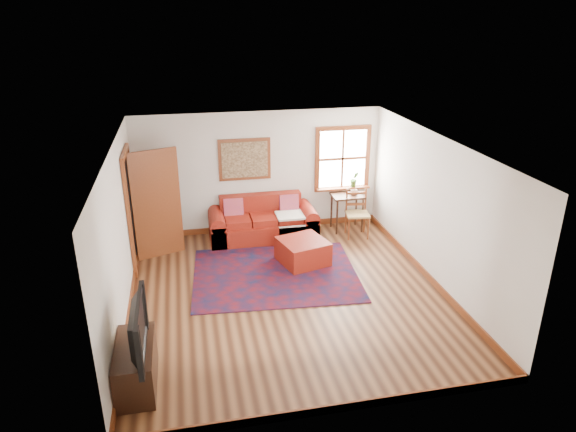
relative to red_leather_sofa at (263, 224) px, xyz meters
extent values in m
plane|color=#3E1F10|center=(0.01, -2.33, -0.28)|extent=(5.50, 5.50, 0.00)
cube|color=silver|center=(0.01, 0.42, 0.97)|extent=(5.00, 0.04, 2.50)
cube|color=silver|center=(0.01, -5.08, 0.97)|extent=(5.00, 0.04, 2.50)
cube|color=silver|center=(-2.49, -2.33, 0.97)|extent=(0.04, 5.50, 2.50)
cube|color=silver|center=(2.51, -2.33, 0.97)|extent=(0.04, 5.50, 2.50)
cube|color=white|center=(0.01, -2.33, 2.22)|extent=(5.00, 5.50, 0.04)
cube|color=brown|center=(0.01, 0.40, -0.22)|extent=(5.00, 0.03, 0.12)
cube|color=brown|center=(-2.47, -2.33, -0.22)|extent=(0.03, 5.50, 0.12)
cube|color=brown|center=(2.50, -2.33, -0.22)|extent=(0.03, 5.50, 0.12)
cube|color=white|center=(1.76, 0.40, 1.17)|extent=(1.00, 0.02, 1.20)
cube|color=brown|center=(1.76, 0.39, 1.82)|extent=(1.18, 0.06, 0.09)
cube|color=brown|center=(1.76, 0.39, 0.53)|extent=(1.18, 0.06, 0.09)
cube|color=brown|center=(1.22, 0.39, 1.17)|extent=(0.09, 0.06, 1.20)
cube|color=brown|center=(2.31, 0.39, 1.17)|extent=(0.09, 0.06, 1.20)
cube|color=brown|center=(1.76, 0.39, 1.17)|extent=(1.00, 0.04, 0.05)
cube|color=brown|center=(1.76, 0.32, 0.55)|extent=(1.15, 0.20, 0.04)
imported|color=#2F5B1F|center=(2.01, 0.30, 0.74)|extent=(0.18, 0.15, 0.33)
cube|color=black|center=(-2.48, -0.73, 0.75)|extent=(0.02, 0.90, 2.05)
cube|color=brown|center=(-2.45, -1.23, 0.75)|extent=(0.06, 0.09, 2.05)
cube|color=brown|center=(-2.45, -0.24, 0.75)|extent=(0.06, 0.09, 2.05)
cube|color=brown|center=(-2.45, -0.73, 1.82)|extent=(0.06, 1.08, 0.09)
cube|color=brown|center=(-2.02, -0.43, 0.75)|extent=(0.86, 0.35, 2.05)
cube|color=silver|center=(-2.02, -0.43, 0.85)|extent=(0.56, 0.22, 1.33)
cube|color=brown|center=(-0.29, 0.39, 1.27)|extent=(1.05, 0.04, 0.85)
cube|color=tan|center=(-0.29, 0.36, 1.27)|extent=(0.92, 0.03, 0.72)
cube|color=#540C14|center=(-0.05, -1.65, -0.27)|extent=(3.01, 2.49, 0.02)
cube|color=maroon|center=(0.00, -0.05, -0.09)|extent=(2.15, 0.89, 0.37)
cube|color=maroon|center=(0.00, 0.27, 0.33)|extent=(1.67, 0.24, 0.47)
cube|color=maroon|center=(-0.93, -0.05, -0.05)|extent=(0.30, 0.89, 0.47)
cube|color=maroon|center=(0.92, -0.05, -0.05)|extent=(0.30, 0.89, 0.47)
cube|color=#E65820|center=(-0.57, 0.11, 0.36)|extent=(0.39, 0.19, 0.41)
cube|color=#E65820|center=(0.57, 0.11, 0.36)|extent=(0.39, 0.19, 0.41)
cube|color=silver|center=(0.51, -0.22, 0.24)|extent=(0.54, 0.49, 0.04)
cube|color=maroon|center=(0.53, -1.30, -0.05)|extent=(0.97, 0.97, 0.45)
cube|color=#331B11|center=(1.79, 0.02, 0.48)|extent=(0.65, 0.49, 0.04)
cylinder|color=#331B11|center=(1.51, -0.18, 0.09)|extent=(0.04, 0.04, 0.74)
cylinder|color=#331B11|center=(2.06, -0.18, 0.09)|extent=(0.04, 0.04, 0.74)
cylinder|color=#331B11|center=(1.51, 0.23, 0.09)|extent=(0.04, 0.04, 0.74)
cylinder|color=#331B11|center=(2.06, 0.23, 0.09)|extent=(0.04, 0.04, 0.74)
cube|color=tan|center=(1.89, -0.35, 0.21)|extent=(0.51, 0.49, 0.04)
cylinder|color=brown|center=(1.67, -0.51, -0.05)|extent=(0.04, 0.04, 0.46)
cylinder|color=brown|center=(2.06, -0.56, -0.05)|extent=(0.04, 0.04, 0.46)
cylinder|color=brown|center=(1.72, -0.14, 0.21)|extent=(0.04, 0.04, 0.97)
cylinder|color=brown|center=(2.10, -0.19, 0.21)|extent=(0.04, 0.04, 0.97)
cube|color=brown|center=(1.91, -0.17, 0.47)|extent=(0.39, 0.08, 0.29)
cube|color=#331B11|center=(-2.24, -4.10, 0.00)|extent=(0.46, 1.02, 0.56)
imported|color=black|center=(-2.22, -4.22, 0.61)|extent=(0.15, 1.13, 0.65)
cylinder|color=silver|center=(-2.19, -3.73, 0.37)|extent=(0.12, 0.12, 0.18)
cylinder|color=#FFA53F|center=(-2.19, -3.73, 0.34)|extent=(0.07, 0.07, 0.12)
camera|label=1|loc=(-1.47, -9.51, 4.05)|focal=32.00mm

